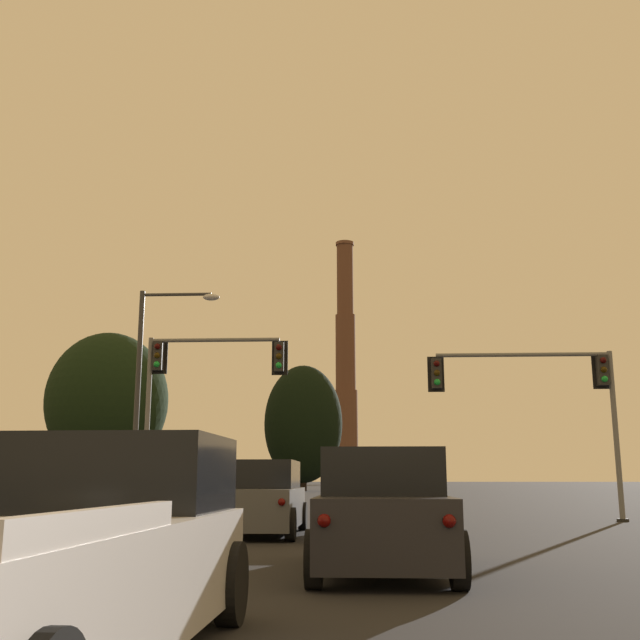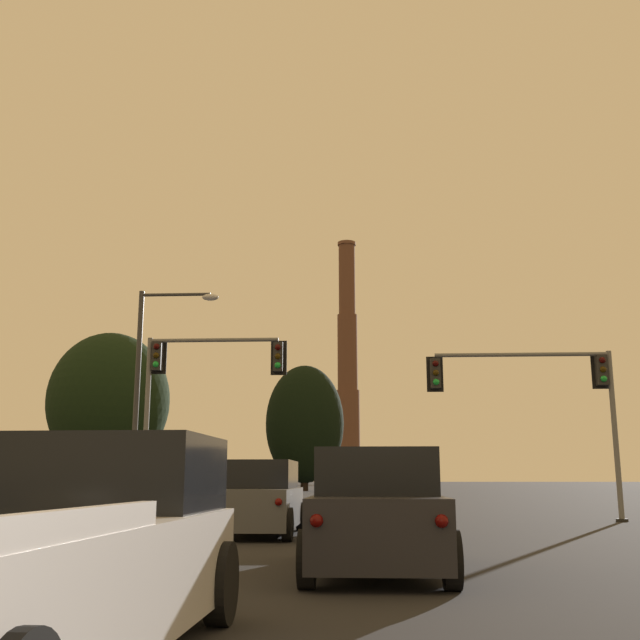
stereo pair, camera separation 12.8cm
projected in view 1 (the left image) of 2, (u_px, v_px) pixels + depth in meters
The scene contains 10 objects.
suv_center_lane_second at pixel (382, 512), 11.73m from camera, with size 2.13×4.92×1.86m.
suv_left_lane_front at pixel (261, 499), 19.09m from camera, with size 2.11×4.91×1.86m.
sedan_center_lane_front at pixel (369, 510), 17.92m from camera, with size 2.16×4.77×1.43m.
pickup_truck_left_lane_third at pixel (59, 560), 5.70m from camera, with size 2.29×5.54×1.82m.
traffic_light_overhead_right at pixel (549, 389), 25.77m from camera, with size 6.48×0.50×5.73m.
traffic_light_overhead_left at pixel (194, 379), 26.70m from camera, with size 5.16×0.50×6.39m.
street_lamp at pixel (151, 375), 28.01m from camera, with size 3.09×0.36×8.45m.
smokestack at pixel (346, 386), 166.34m from camera, with size 8.30×8.30×54.87m.
treeline_far_left at pixel (107, 401), 80.88m from camera, with size 13.14×11.83×17.05m.
treeline_center_left at pixel (303, 424), 84.59m from camera, with size 8.84×7.95×14.08m.
Camera 1 is at (-0.57, -0.98, 1.42)m, focal length 42.00 mm.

